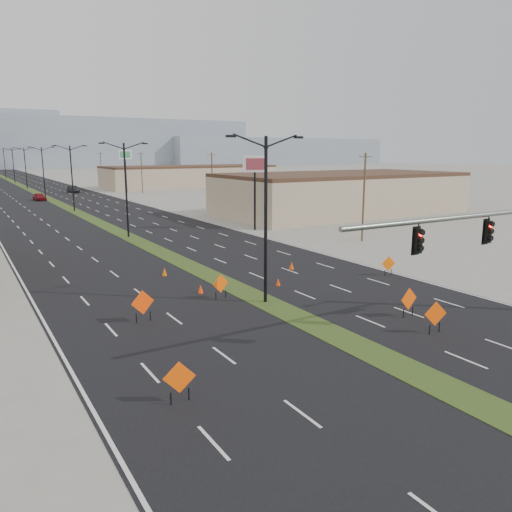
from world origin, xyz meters
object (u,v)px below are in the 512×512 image
car_mid (73,189)px  cone_0 (201,289)px  streetlight_5 (13,164)px  construction_sign_4 (435,315)px  construction_sign_0 (179,379)px  construction_sign_5 (389,264)px  streetlight_3 (43,170)px  pole_sign_east_far (125,158)px  construction_sign_1 (143,303)px  streetlight_0 (266,215)px  streetlight_4 (25,167)px  streetlight_6 (5,163)px  construction_sign_3 (409,300)px  streetlight_2 (72,176)px  cone_1 (278,282)px  streetlight_1 (126,187)px  cone_2 (292,265)px  cone_3 (164,272)px  signal_mast (509,237)px  construction_sign_2 (221,285)px

car_mid → cone_0: 90.31m
streetlight_5 → construction_sign_4: (4.55, -149.00, -4.43)m
construction_sign_0 → construction_sign_5: (20.88, 10.00, -0.09)m
streetlight_3 → pole_sign_east_far: (17.78, 3.34, 2.30)m
cone_0 → construction_sign_5: bearing=-11.6°
construction_sign_1 → streetlight_3: bearing=75.4°
construction_sign_0 → streetlight_0: bearing=58.3°
construction_sign_1 → cone_0: size_ratio=3.03×
streetlight_0 → construction_sign_5: (11.50, 1.00, -4.55)m
streetlight_4 → streetlight_3: bearing=-90.0°
streetlight_6 → car_mid: (7.38, -74.34, -4.66)m
streetlight_5 → construction_sign_3: streetlight_5 is taller
streetlight_2 → car_mid: size_ratio=2.18×
car_mid → cone_0: size_ratio=7.76×
pole_sign_east_far → streetlight_2: bearing=-130.7°
streetlight_0 → cone_1: bearing=45.1°
streetlight_6 → construction_sign_0: size_ratio=6.17×
pole_sign_east_far → construction_sign_4: bearing=-109.0°
streetlight_1 → construction_sign_4: streetlight_1 is taller
cone_0 → streetlight_3: bearing=88.2°
streetlight_5 → cone_0: bearing=-91.1°
streetlight_4 → streetlight_5: same height
streetlight_1 → cone_1: (2.81, -25.19, -5.15)m
streetlight_0 → construction_sign_1: 8.79m
cone_0 → streetlight_1: bearing=83.9°
streetlight_6 → cone_2: streetlight_6 is taller
cone_3 → streetlight_0: bearing=-73.0°
car_mid → streetlight_6: bearing=90.0°
signal_mast → streetlight_0: bearing=130.5°
construction_sign_4 → construction_sign_0: bearing=-164.2°
construction_sign_5 → pole_sign_east_far: 86.83m
construction_sign_4 → pole_sign_east_far: (13.22, 96.34, 6.73)m
streetlight_3 → cone_0: (-2.57, -80.10, -5.12)m
cone_0 → pole_sign_east_far: size_ratio=0.06×
streetlight_0 → streetlight_3: same height
construction_sign_3 → streetlight_0: bearing=126.7°
streetlight_1 → car_mid: 66.24m
construction_sign_4 → construction_sign_5: size_ratio=1.13×
construction_sign_2 → construction_sign_5: (13.50, -1.11, -0.06)m
streetlight_3 → car_mid: (7.38, 9.66, -4.66)m
construction_sign_0 → cone_1: 16.99m
streetlight_0 → construction_sign_0: (-9.38, -9.00, -4.46)m
construction_sign_3 → cone_2: size_ratio=2.69×
streetlight_1 → construction_sign_5: streetlight_1 is taller
construction_sign_4 → pole_sign_east_far: pole_sign_east_far is taller
streetlight_1 → streetlight_2: same height
streetlight_6 → cone_2: bearing=-87.7°
construction_sign_3 → streetlight_1: bearing=95.7°
cone_1 → cone_2: 5.12m
pole_sign_east_far → streetlight_4: bearing=114.6°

